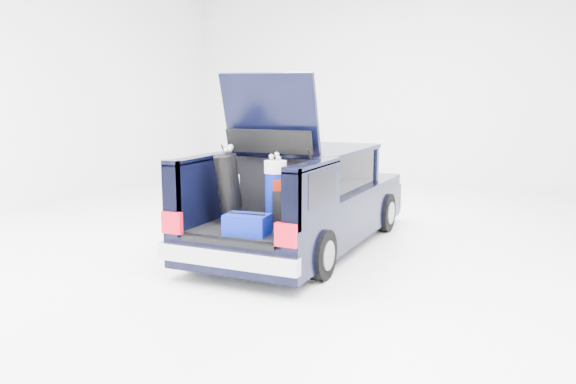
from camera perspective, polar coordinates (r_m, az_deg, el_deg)
The scene contains 6 objects.
ground at distance 8.93m, azimuth 1.34°, elevation -5.13°, with size 14.00×14.00×0.00m, color white.
car at distance 8.88m, azimuth 1.63°, elevation -0.76°, with size 1.87×4.65×2.47m.
red_suitcase at distance 7.41m, azimuth 0.06°, elevation -1.08°, with size 0.44×0.38×0.63m.
black_golf_bag at distance 7.51m, azimuth -5.51°, elevation 0.21°, with size 0.39×0.47×1.00m.
blue_golf_bag at distance 7.44m, azimuth -1.18°, elevation -0.10°, with size 0.32×0.32×0.92m.
blue_duffel at distance 7.07m, azimuth -3.84°, elevation -3.05°, with size 0.54×0.38×0.27m.
Camera 1 is at (3.42, -7.94, 2.26)m, focal length 38.00 mm.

